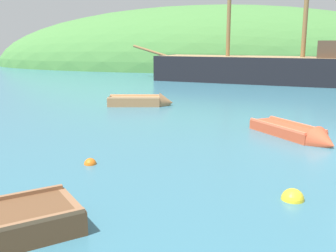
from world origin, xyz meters
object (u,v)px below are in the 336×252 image
(rowboat_center, at_px, (143,102))
(buoy_yellow, at_px, (293,200))
(rowboat_near_dock, at_px, (297,135))
(buoy_orange, at_px, (90,164))
(sailing_ship, at_px, (269,73))

(rowboat_center, distance_m, buoy_yellow, 11.34)
(rowboat_near_dock, distance_m, buoy_orange, 6.29)
(rowboat_near_dock, bearing_deg, sailing_ship, 142.90)
(rowboat_center, bearing_deg, buoy_orange, -94.92)
(sailing_ship, bearing_deg, rowboat_center, 73.77)
(rowboat_center, bearing_deg, buoy_yellow, -72.55)
(buoy_orange, bearing_deg, buoy_yellow, -17.84)
(rowboat_near_dock, height_order, buoy_yellow, rowboat_near_dock)
(sailing_ship, xyz_separation_m, rowboat_near_dock, (-0.54, -16.51, -0.58))
(sailing_ship, relative_size, buoy_yellow, 43.43)
(rowboat_near_dock, distance_m, rowboat_center, 7.90)
(buoy_orange, xyz_separation_m, buoy_yellow, (4.44, -1.43, 0.00))
(sailing_ship, xyz_separation_m, buoy_orange, (-5.79, -19.98, -0.67))
(buoy_orange, distance_m, buoy_yellow, 4.67)
(rowboat_near_dock, xyz_separation_m, buoy_yellow, (-0.81, -4.90, -0.09))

